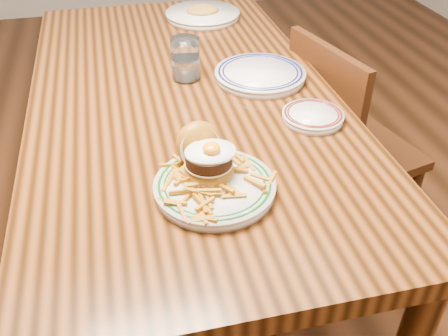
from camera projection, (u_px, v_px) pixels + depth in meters
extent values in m
plane|color=black|center=(192.00, 271.00, 1.87)|extent=(6.00, 6.00, 0.00)
cube|color=black|center=(183.00, 99.00, 1.44)|extent=(0.85, 1.60, 0.05)
cylinder|color=black|center=(77.00, 105.00, 2.18)|extent=(0.07, 0.07, 0.70)
cylinder|color=black|center=(238.00, 88.00, 2.31)|extent=(0.07, 0.07, 0.70)
cube|color=#3C1B0C|center=(354.00, 152.00, 1.81)|extent=(0.46, 0.46, 0.04)
cube|color=#3C1B0C|center=(322.00, 108.00, 1.61)|extent=(0.12, 0.38, 0.41)
cylinder|color=#3C1B0C|center=(353.00, 163.00, 2.11)|extent=(0.04, 0.04, 0.38)
cylinder|color=#3C1B0C|center=(287.00, 184.00, 1.99)|extent=(0.04, 0.04, 0.38)
cylinder|color=#3C1B0C|center=(409.00, 209.00, 1.87)|extent=(0.04, 0.04, 0.38)
cylinder|color=#3C1B0C|center=(338.00, 236.00, 1.75)|extent=(0.04, 0.04, 0.38)
cylinder|color=silver|center=(215.00, 189.00, 1.05)|extent=(0.25, 0.25, 0.02)
cylinder|color=silver|center=(215.00, 184.00, 1.04)|extent=(0.26, 0.26, 0.01)
torus|color=#0D4B12|center=(215.00, 183.00, 1.04)|extent=(0.24, 0.24, 0.01)
torus|color=#0D4B12|center=(215.00, 183.00, 1.04)|extent=(0.21, 0.21, 0.01)
ellipsoid|color=#915412|center=(209.00, 170.00, 1.06)|extent=(0.11, 0.11, 0.05)
cylinder|color=beige|center=(209.00, 163.00, 1.05)|extent=(0.10, 0.10, 0.00)
cylinder|color=black|center=(209.00, 158.00, 1.04)|extent=(0.10, 0.10, 0.03)
ellipsoid|color=white|center=(210.00, 152.00, 1.03)|extent=(0.11, 0.09, 0.01)
ellipsoid|color=orange|center=(211.00, 148.00, 1.02)|extent=(0.04, 0.04, 0.02)
ellipsoid|color=#915412|center=(198.00, 144.00, 1.09)|extent=(0.12, 0.10, 0.12)
cylinder|color=beige|center=(201.00, 148.00, 1.07)|extent=(0.10, 0.05, 0.09)
cylinder|color=silver|center=(313.00, 118.00, 1.29)|extent=(0.16, 0.16, 0.02)
cylinder|color=silver|center=(313.00, 114.00, 1.28)|extent=(0.16, 0.16, 0.01)
torus|color=#561413|center=(313.00, 114.00, 1.28)|extent=(0.15, 0.15, 0.01)
torus|color=#561413|center=(313.00, 114.00, 1.28)|extent=(0.13, 0.13, 0.01)
cube|color=silver|center=(318.00, 111.00, 1.29)|extent=(0.06, 0.09, 0.00)
cylinder|color=silver|center=(260.00, 76.00, 1.48)|extent=(0.26, 0.26, 0.02)
cylinder|color=silver|center=(260.00, 72.00, 1.47)|extent=(0.27, 0.27, 0.01)
torus|color=#0F124D|center=(260.00, 71.00, 1.47)|extent=(0.25, 0.25, 0.01)
torus|color=#0F124D|center=(260.00, 71.00, 1.47)|extent=(0.23, 0.23, 0.01)
cylinder|color=white|center=(186.00, 59.00, 1.46)|extent=(0.08, 0.08, 0.12)
cylinder|color=silver|center=(186.00, 68.00, 1.47)|extent=(0.07, 0.07, 0.06)
cylinder|color=silver|center=(203.00, 16.00, 1.90)|extent=(0.28, 0.28, 0.02)
cylinder|color=silver|center=(203.00, 12.00, 1.89)|extent=(0.28, 0.28, 0.01)
ellipsoid|color=#B68534|center=(203.00, 10.00, 1.89)|extent=(0.12, 0.10, 0.04)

